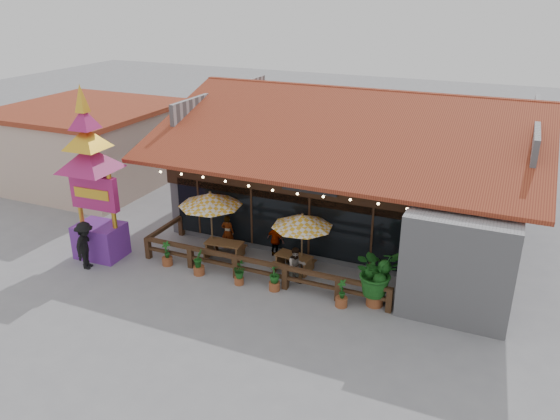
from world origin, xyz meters
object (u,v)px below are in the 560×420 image
at_px(umbrella_right, 302,221).
at_px(picnic_table_left, 224,247).
at_px(umbrella_left, 210,199).
at_px(thai_sign_tower, 90,163).
at_px(tropical_plant, 377,272).
at_px(picnic_table_right, 294,260).
at_px(pedestrian, 86,245).

xyz_separation_m(umbrella_right, picnic_table_left, (-3.27, -0.15, -1.66)).
height_order(umbrella_left, umbrella_right, umbrella_left).
relative_size(picnic_table_left, thai_sign_tower, 0.21).
height_order(umbrella_left, thai_sign_tower, thai_sign_tower).
relative_size(picnic_table_left, tropical_plant, 0.72).
height_order(umbrella_right, picnic_table_right, umbrella_right).
bearing_deg(umbrella_left, tropical_plant, -9.23).
xyz_separation_m(picnic_table_left, pedestrian, (-4.48, -2.82, 0.47)).
relative_size(umbrella_left, pedestrian, 1.65).
xyz_separation_m(picnic_table_left, thai_sign_tower, (-4.68, -1.80, 3.45)).
distance_m(picnic_table_left, thai_sign_tower, 6.08).
xyz_separation_m(picnic_table_right, tropical_plant, (3.48, -1.12, 0.82)).
bearing_deg(picnic_table_right, pedestrian, -158.20).
height_order(picnic_table_right, pedestrian, pedestrian).
bearing_deg(thai_sign_tower, pedestrian, -79.25).
height_order(picnic_table_left, tropical_plant, tropical_plant).
bearing_deg(umbrella_left, thai_sign_tower, -153.92).
relative_size(thai_sign_tower, tropical_plant, 3.36).
relative_size(picnic_table_left, pedestrian, 0.83).
bearing_deg(umbrella_left, picnic_table_left, -15.42).
bearing_deg(umbrella_right, umbrella_left, 179.62).
bearing_deg(picnic_table_right, thai_sign_tower, -165.69).
bearing_deg(thai_sign_tower, picnic_table_left, 21.02).
height_order(thai_sign_tower, pedestrian, thai_sign_tower).
xyz_separation_m(picnic_table_right, pedestrian, (-7.43, -2.97, 0.51)).
relative_size(umbrella_right, picnic_table_left, 1.77).
relative_size(picnic_table_right, thai_sign_tower, 0.21).
height_order(umbrella_right, thai_sign_tower, thai_sign_tower).
bearing_deg(tropical_plant, umbrella_left, 170.77).
relative_size(picnic_table_right, tropical_plant, 0.69).
distance_m(umbrella_right, pedestrian, 8.39).
relative_size(umbrella_right, pedestrian, 1.47).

